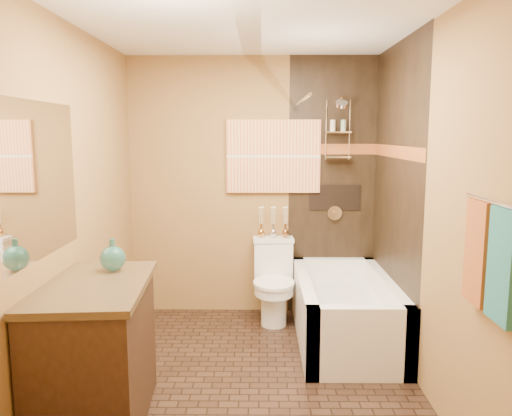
{
  "coord_description": "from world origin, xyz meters",
  "views": [
    {
      "loc": [
        0.08,
        -3.35,
        1.76
      ],
      "look_at": [
        0.04,
        0.4,
        1.21
      ],
      "focal_mm": 35.0,
      "sensor_mm": 36.0,
      "label": 1
    }
  ],
  "objects_px": {
    "bathtub": "(345,316)",
    "vanity": "(95,353)",
    "sunset_painting": "(273,156)",
    "toilet": "(274,281)"
  },
  "relations": [
    {
      "from": "bathtub",
      "to": "vanity",
      "type": "xyz_separation_m",
      "value": [
        -1.72,
        -1.24,
        0.23
      ]
    },
    {
      "from": "sunset_painting",
      "to": "toilet",
      "type": "height_order",
      "value": "sunset_painting"
    },
    {
      "from": "sunset_painting",
      "to": "toilet",
      "type": "bearing_deg",
      "value": -90.0
    },
    {
      "from": "bathtub",
      "to": "vanity",
      "type": "bearing_deg",
      "value": -144.19
    },
    {
      "from": "sunset_painting",
      "to": "toilet",
      "type": "distance_m",
      "value": 1.19
    },
    {
      "from": "toilet",
      "to": "sunset_painting",
      "type": "bearing_deg",
      "value": 87.07
    },
    {
      "from": "sunset_painting",
      "to": "bathtub",
      "type": "relative_size",
      "value": 0.6
    },
    {
      "from": "toilet",
      "to": "vanity",
      "type": "height_order",
      "value": "vanity"
    },
    {
      "from": "bathtub",
      "to": "toilet",
      "type": "xyz_separation_m",
      "value": [
        -0.6,
        0.47,
        0.17
      ]
    },
    {
      "from": "toilet",
      "to": "bathtub",
      "type": "bearing_deg",
      "value": -40.79
    }
  ]
}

